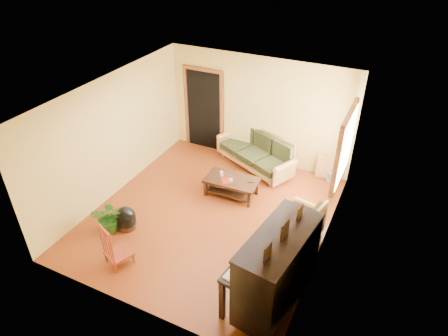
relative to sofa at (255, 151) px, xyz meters
The scene contains 16 objects.
floor 2.17m from the sofa, 92.75° to the right, with size 5.00×5.00×0.00m, color #5C220C.
doorway 1.70m from the sofa, 166.93° to the left, with size 1.08×0.16×2.05m, color black.
window 2.50m from the sofa, 21.24° to the right, with size 0.12×1.36×1.46m, color white.
sofa is the anchor object (origin of this frame).
coffee_table 1.30m from the sofa, 90.90° to the right, with size 1.13×0.61×0.41m, color black.
armchair 2.60m from the sofa, 49.88° to the right, with size 0.83×0.87×0.87m, color #A8773D.
piano 4.02m from the sofa, 63.35° to the right, with size 0.94×1.60×1.42m, color black.
footstool 3.46m from the sofa, 114.05° to the right, with size 0.38×0.38×0.36m, color black.
red_chair 4.06m from the sofa, 103.41° to the right, with size 0.40×0.44×0.86m, color maroon.
leaning_frame 1.69m from the sofa, ahead, with size 0.46×0.10×0.61m, color #BD8A3F.
ceramic_crock 1.85m from the sofa, ahead, with size 0.19×0.19×0.24m, color #3549A0.
potted_plant 3.73m from the sofa, 115.94° to the right, with size 0.59×0.51×0.65m, color #225C1A.
book 1.47m from the sofa, 96.20° to the right, with size 0.17×0.23×0.02m, color maroon.
candle 1.29m from the sofa, 101.80° to the right, with size 0.07×0.07×0.12m, color white.
glass_jar 1.36m from the sofa, 89.96° to the right, with size 0.08×0.08×0.05m, color silver.
remote 1.28m from the sofa, 71.44° to the right, with size 0.14×0.04×0.01m, color black.
Camera 1 is at (3.01, -5.57, 5.23)m, focal length 32.00 mm.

